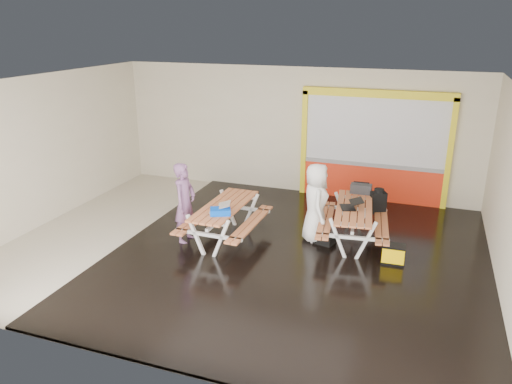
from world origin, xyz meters
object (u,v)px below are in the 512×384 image
at_px(picnic_table_right, 354,216).
at_px(fluke_bag, 393,254).
at_px(laptop_right, 351,205).
at_px(laptop_left, 219,208).
at_px(person_right, 316,203).
at_px(backpack, 378,201).
at_px(dark_case, 324,239).
at_px(toolbox, 361,189).
at_px(blue_pouch, 220,211).
at_px(person_left, 185,203).
at_px(picnic_table_left, 225,214).

distance_m(picnic_table_right, fluke_bag, 1.28).
bearing_deg(fluke_bag, laptop_right, 146.15).
relative_size(picnic_table_right, laptop_left, 4.40).
xyz_separation_m(laptop_left, fluke_bag, (3.56, 0.47, -0.69)).
bearing_deg(person_right, fluke_bag, -129.28).
distance_m(laptop_right, backpack, 1.02).
relative_size(dark_case, fluke_bag, 0.94).
height_order(person_right, toolbox, person_right).
distance_m(person_right, backpack, 1.56).
height_order(laptop_left, laptop_right, laptop_left).
distance_m(person_right, dark_case, 0.82).
height_order(laptop_right, blue_pouch, laptop_right).
distance_m(laptop_left, dark_case, 2.40).
relative_size(person_right, blue_pouch, 4.26).
relative_size(person_left, laptop_left, 3.38).
relative_size(person_left, backpack, 3.16).
relative_size(picnic_table_left, dark_case, 5.09).
relative_size(picnic_table_left, person_left, 1.24).
bearing_deg(laptop_right, blue_pouch, -152.45).
xyz_separation_m(picnic_table_left, picnic_table_right, (2.67, 0.86, -0.01)).
xyz_separation_m(laptop_left, laptop_right, (2.56, 1.14, -0.01)).
distance_m(picnic_table_left, toolbox, 3.23).
bearing_deg(fluke_bag, dark_case, 162.67).
bearing_deg(laptop_right, picnic_table_left, -163.72).
xyz_separation_m(picnic_table_left, dark_case, (2.10, 0.56, -0.54)).
bearing_deg(fluke_bag, toolbox, 118.70).
bearing_deg(person_right, dark_case, -138.84).
distance_m(laptop_right, dark_case, 0.96).
xyz_separation_m(blue_pouch, fluke_bag, (3.47, 0.62, -0.69)).
relative_size(picnic_table_right, backpack, 4.11).
bearing_deg(backpack, person_left, -153.54).
distance_m(person_left, fluke_bag, 4.48).
xyz_separation_m(laptop_left, backpack, (3.05, 2.02, -0.16)).
bearing_deg(fluke_bag, picnic_table_left, -178.55).
xyz_separation_m(person_right, fluke_bag, (1.74, -0.60, -0.66)).
bearing_deg(laptop_right, person_left, -162.79).
bearing_deg(picnic_table_right, backpack, 61.84).
xyz_separation_m(backpack, fluke_bag, (0.51, -1.55, -0.54)).
bearing_deg(person_left, person_right, -68.78).
height_order(picnic_table_left, laptop_left, laptop_left).
height_order(picnic_table_right, laptop_right, laptop_right).
bearing_deg(picnic_table_left, laptop_left, -83.31).
bearing_deg(blue_pouch, person_right, 35.22).
distance_m(backpack, dark_case, 1.60).
relative_size(laptop_right, toolbox, 1.17).
height_order(laptop_left, backpack, backpack).
bearing_deg(laptop_left, person_left, 174.51).
height_order(picnic_table_left, laptop_right, laptop_right).
bearing_deg(toolbox, laptop_right, -93.52).
bearing_deg(picnic_table_right, fluke_bag, -39.25).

